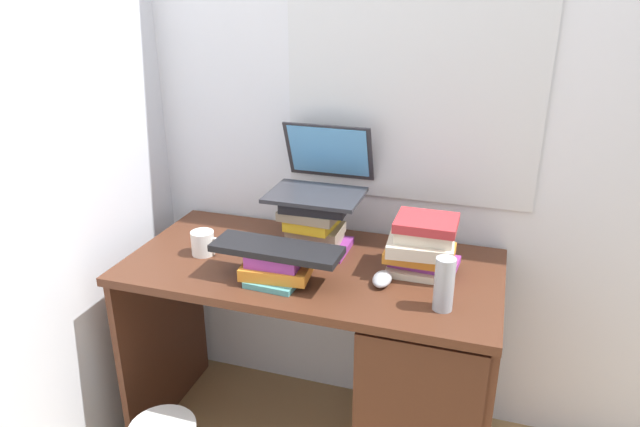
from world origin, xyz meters
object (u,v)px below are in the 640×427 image
desk (398,370)px  book_stack_keyboard_riser (277,267)px  laptop (321,176)px  keyboard (277,249)px  book_stack_side (422,245)px  computer_mouse (382,279)px  mug (203,243)px  water_bottle (444,284)px  book_stack_tall (315,223)px

desk → book_stack_keyboard_riser: size_ratio=5.49×
laptop → keyboard: 0.36m
desk → book_stack_side: (0.04, 0.08, 0.45)m
computer_mouse → mug: (-0.65, 0.02, 0.03)m
book_stack_keyboard_riser → book_stack_side: book_stack_side is taller
laptop → book_stack_keyboard_riser: bearing=-98.1°
book_stack_keyboard_riser → water_bottle: water_bottle is taller
computer_mouse → keyboard: bearing=-167.0°
desk → book_stack_keyboard_riser: bearing=-162.9°
book_stack_keyboard_riser → book_stack_side: size_ratio=0.96×
book_stack_side → computer_mouse: size_ratio=2.34×
computer_mouse → book_stack_tall: bearing=147.4°
book_stack_tall → mug: (-0.36, -0.16, -0.06)m
keyboard → book_stack_tall: bearing=82.3°
laptop → keyboard: size_ratio=0.78×
desk → computer_mouse: computer_mouse is taller
book_stack_side → water_bottle: size_ratio=1.46×
keyboard → book_stack_side: bearing=26.5°
book_stack_side → keyboard: size_ratio=0.58×
desk → laptop: size_ratio=3.90×
mug → water_bottle: (0.85, -0.12, 0.04)m
book_stack_keyboard_riser → mug: size_ratio=1.99×
book_stack_tall → mug: book_stack_tall is taller
book_stack_side → laptop: size_ratio=0.74×
mug → book_stack_tall: bearing=23.9°
computer_mouse → water_bottle: 0.23m
book_stack_tall → computer_mouse: 0.35m
mug → water_bottle: 0.86m
book_stack_tall → laptop: laptop is taller
computer_mouse → laptop: bearing=138.4°
book_stack_keyboard_riser → computer_mouse: (0.33, 0.07, -0.03)m
book_stack_tall → computer_mouse: (0.29, -0.18, -0.08)m
water_bottle → laptop: bearing=144.5°
book_stack_tall → keyboard: bearing=-99.3°
book_stack_side → mug: size_ratio=2.07×
desk → keyboard: (-0.39, -0.12, 0.47)m
book_stack_tall → book_stack_side: (0.39, -0.06, -0.01)m
keyboard → water_bottle: (0.53, -0.02, -0.03)m
mug → keyboard: bearing=-17.2°
desk → laptop: laptop is taller
mug → water_bottle: water_bottle is taller
desk → water_bottle: water_bottle is taller
keyboard → mug: (-0.32, 0.10, -0.07)m
desk → book_stack_tall: (-0.35, 0.14, 0.46)m
water_bottle → keyboard: bearing=177.9°
water_bottle → mug: bearing=172.1°
laptop → keyboard: laptop is taller
book_stack_side → computer_mouse: 0.18m
book_stack_side → keyboard: book_stack_side is taller
book_stack_side → water_bottle: 0.24m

